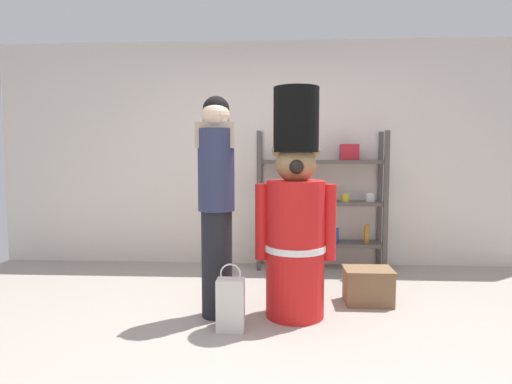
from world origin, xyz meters
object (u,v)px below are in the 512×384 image
(person_shopper, at_px, (216,199))
(display_crate, at_px, (368,286))
(shopping_bag, at_px, (231,304))
(merchandise_shelf, at_px, (322,198))
(teddy_bear_guard, at_px, (295,217))

(person_shopper, distance_m, display_crate, 1.54)
(person_shopper, xyz_separation_m, display_crate, (1.27, 0.37, -0.79))
(shopping_bag, height_order, display_crate, shopping_bag)
(merchandise_shelf, relative_size, teddy_bear_guard, 0.86)
(merchandise_shelf, height_order, person_shopper, person_shopper)
(teddy_bear_guard, height_order, shopping_bag, teddy_bear_guard)
(teddy_bear_guard, bearing_deg, display_crate, 27.58)
(merchandise_shelf, relative_size, shopping_bag, 3.11)
(shopping_bag, bearing_deg, person_shopper, 116.03)
(teddy_bear_guard, bearing_deg, merchandise_shelf, 77.13)
(person_shopper, bearing_deg, merchandise_shelf, 58.14)
(merchandise_shelf, xyz_separation_m, teddy_bear_guard, (-0.35, -1.54, -0.00))
(merchandise_shelf, bearing_deg, display_crate, -76.12)
(display_crate, bearing_deg, teddy_bear_guard, -152.42)
(teddy_bear_guard, distance_m, shopping_bag, 0.83)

